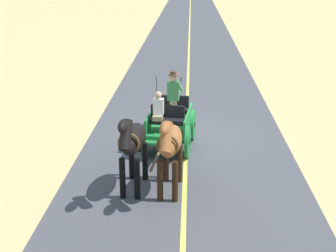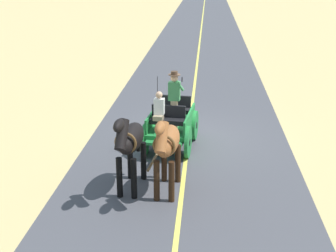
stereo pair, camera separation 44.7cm
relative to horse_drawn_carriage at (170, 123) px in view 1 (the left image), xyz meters
name	(u,v)px [view 1 (the left image)]	position (x,y,z in m)	size (l,w,h in m)	color
ground_plane	(186,137)	(-0.52, -0.92, -0.82)	(200.00, 200.00, 0.00)	tan
road_surface	(186,137)	(-0.52, -0.92, -0.81)	(6.48, 160.00, 0.01)	#424247
road_centre_stripe	(186,137)	(-0.52, -0.92, -0.81)	(0.12, 160.00, 0.00)	#DBCC4C
horse_drawn_carriage	(170,123)	(0.00, 0.00, 0.00)	(1.66, 4.52, 2.50)	#1E7233
horse_near_side	(170,144)	(-0.14, 3.06, 0.51)	(0.68, 2.14, 2.21)	brown
horse_off_side	(133,142)	(0.78, 2.96, 0.51)	(0.69, 2.14, 2.21)	black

